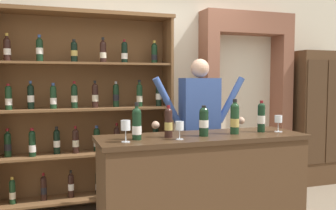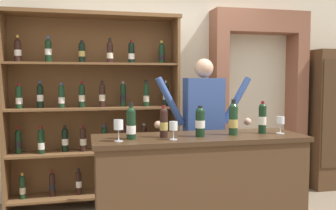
% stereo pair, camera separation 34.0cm
% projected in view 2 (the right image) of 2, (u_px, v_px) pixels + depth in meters
% --- Properties ---
extents(back_wall, '(12.00, 0.19, 3.15)m').
position_uv_depth(back_wall, '(155.00, 70.00, 4.60)').
color(back_wall, beige).
rests_on(back_wall, ground).
extents(wine_shelf, '(1.96, 0.37, 2.19)m').
position_uv_depth(wine_shelf, '(94.00, 106.00, 4.13)').
color(wine_shelf, brown).
rests_on(wine_shelf, ground).
extents(archway_doorway, '(1.27, 0.45, 2.33)m').
position_uv_depth(archway_doorway, '(255.00, 90.00, 4.79)').
color(archway_doorway, brown).
rests_on(archway_doorway, ground).
extents(side_cabinet, '(0.70, 0.40, 1.85)m').
position_uv_depth(side_cabinet, '(334.00, 119.00, 4.86)').
color(side_cabinet, '#4C331E').
rests_on(side_cabinet, ground).
extents(tasting_counter, '(1.83, 0.60, 0.98)m').
position_uv_depth(tasting_counter, '(199.00, 191.00, 3.16)').
color(tasting_counter, '#4C331E').
rests_on(tasting_counter, ground).
extents(shopkeeper, '(1.07, 0.22, 1.68)m').
position_uv_depth(shopkeeper, '(204.00, 121.00, 3.78)').
color(shopkeeper, '#2D3347').
rests_on(shopkeeper, ground).
extents(tasting_bottle_chianti, '(0.08, 0.08, 0.30)m').
position_uv_depth(tasting_bottle_chianti, '(131.00, 123.00, 2.94)').
color(tasting_bottle_chianti, black).
rests_on(tasting_bottle_chianti, tasting_counter).
extents(tasting_bottle_riserva, '(0.07, 0.07, 0.27)m').
position_uv_depth(tasting_bottle_riserva, '(164.00, 122.00, 3.02)').
color(tasting_bottle_riserva, black).
rests_on(tasting_bottle_riserva, tasting_counter).
extents(tasting_bottle_super_tuscan, '(0.08, 0.08, 0.26)m').
position_uv_depth(tasting_bottle_super_tuscan, '(200.00, 121.00, 3.06)').
color(tasting_bottle_super_tuscan, black).
rests_on(tasting_bottle_super_tuscan, tasting_counter).
extents(tasting_bottle_vin_santo, '(0.08, 0.08, 0.31)m').
position_uv_depth(tasting_bottle_vin_santo, '(233.00, 119.00, 3.15)').
color(tasting_bottle_vin_santo, '#19381E').
rests_on(tasting_bottle_vin_santo, tasting_counter).
extents(tasting_bottle_rosso, '(0.07, 0.07, 0.29)m').
position_uv_depth(tasting_bottle_rosso, '(263.00, 118.00, 3.24)').
color(tasting_bottle_rosso, black).
rests_on(tasting_bottle_rosso, tasting_counter).
extents(wine_glass_center, '(0.07, 0.07, 0.17)m').
position_uv_depth(wine_glass_center, '(118.00, 126.00, 2.83)').
color(wine_glass_center, silver).
rests_on(wine_glass_center, tasting_counter).
extents(wine_glass_left, '(0.08, 0.08, 0.16)m').
position_uv_depth(wine_glass_left, '(280.00, 122.00, 3.23)').
color(wine_glass_left, silver).
rests_on(wine_glass_left, tasting_counter).
extents(wine_glass_right, '(0.07, 0.07, 0.15)m').
position_uv_depth(wine_glass_right, '(173.00, 127.00, 2.91)').
color(wine_glass_right, silver).
rests_on(wine_glass_right, tasting_counter).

